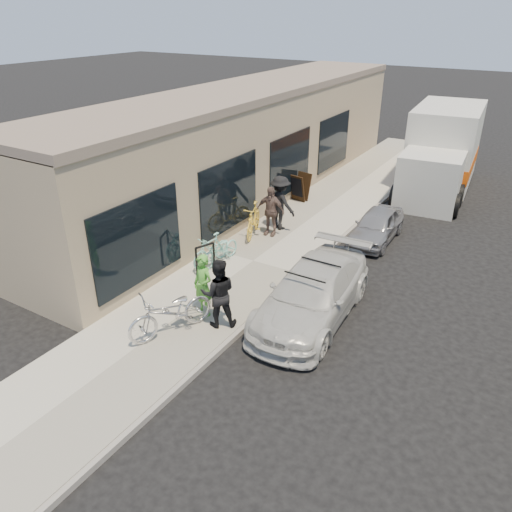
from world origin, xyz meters
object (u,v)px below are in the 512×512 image
at_px(sandwich_board, 300,187).
at_px(bystander_b, 270,211).
at_px(bike_rack, 205,256).
at_px(sedan_silver, 376,226).
at_px(cruiser_bike_a, 211,250).
at_px(cruiser_bike_c, 253,220).
at_px(woman_rider, 203,285).
at_px(sedan_white, 313,293).
at_px(moving_truck, 441,154).
at_px(man_standing, 218,293).
at_px(tandem_bike, 171,313).
at_px(bystander_a, 280,203).
at_px(cruiser_bike_b, 220,250).

height_order(sandwich_board, bystander_b, bystander_b).
distance_m(bike_rack, sandwich_board, 6.59).
height_order(bike_rack, sedan_silver, bike_rack).
relative_size(cruiser_bike_a, cruiser_bike_c, 0.85).
bearing_deg(woman_rider, cruiser_bike_c, 120.01).
bearing_deg(sedan_white, moving_truck, 85.45).
height_order(woman_rider, man_standing, man_standing).
relative_size(sedan_white, cruiser_bike_a, 3.13).
height_order(tandem_bike, cruiser_bike_a, tandem_bike).
relative_size(man_standing, bystander_a, 0.93).
xyz_separation_m(man_standing, cruiser_bike_b, (-1.78, 2.58, -0.43)).
bearing_deg(bystander_b, cruiser_bike_a, -104.38).
bearing_deg(tandem_bike, sedan_silver, 96.55).
distance_m(cruiser_bike_a, bystander_b, 2.73).
bearing_deg(sedan_silver, bystander_b, -152.23).
distance_m(sandwich_board, sedan_white, 7.79).
xyz_separation_m(moving_truck, cruiser_bike_c, (-3.80, -8.44, -0.77)).
bearing_deg(cruiser_bike_c, man_standing, -85.92).
bearing_deg(man_standing, moving_truck, -134.21).
distance_m(bike_rack, cruiser_bike_c, 2.93).
distance_m(woman_rider, bystander_b, 4.99).
distance_m(moving_truck, tandem_bike, 14.30).
distance_m(bike_rack, bystander_b, 3.24).
height_order(tandem_bike, man_standing, man_standing).
bearing_deg(bystander_a, man_standing, 119.08).
bearing_deg(cruiser_bike_b, bystander_a, 89.54).
xyz_separation_m(bystander_a, bystander_b, (-0.02, -0.60, -0.09)).
relative_size(sandwich_board, tandem_bike, 0.49).
bearing_deg(moving_truck, cruiser_bike_c, -119.38).
height_order(sedan_silver, cruiser_bike_c, cruiser_bike_c).
relative_size(sedan_silver, woman_rider, 1.92).
height_order(sedan_white, cruiser_bike_a, sedan_white).
height_order(man_standing, cruiser_bike_c, man_standing).
xyz_separation_m(sedan_white, man_standing, (-1.60, -1.62, 0.33)).
relative_size(bike_rack, man_standing, 0.52).
relative_size(sedan_white, sedan_silver, 1.54).
relative_size(sandwich_board, moving_truck, 0.15).
distance_m(moving_truck, cruiser_bike_b, 11.26).
relative_size(sandwich_board, cruiser_bike_b, 0.66).
bearing_deg(moving_truck, bike_rack, -112.52).
relative_size(sedan_silver, bystander_b, 1.84).
bearing_deg(sedan_white, cruiser_bike_b, 160.62).
bearing_deg(cruiser_bike_a, woman_rider, -51.11).
distance_m(tandem_bike, woman_rider, 1.06).
xyz_separation_m(woman_rider, cruiser_bike_a, (-1.40, 2.22, -0.33)).
bearing_deg(sedan_silver, tandem_bike, -107.07).
xyz_separation_m(woman_rider, cruiser_bike_b, (-1.21, 2.39, -0.37)).
distance_m(sedan_silver, woman_rider, 6.87).
bearing_deg(sandwich_board, cruiser_bike_a, -77.13).
relative_size(sandwich_board, cruiser_bike_a, 0.70).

